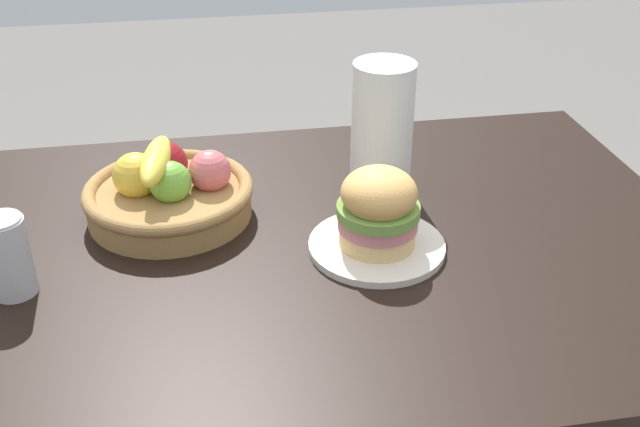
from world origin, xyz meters
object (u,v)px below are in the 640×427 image
plate (377,246)px  paper_towel_roll (382,128)px  sandwich (378,208)px  soda_can (8,256)px  fruit_basket (168,191)px

plate → paper_towel_roll: bearing=75.0°
plate → sandwich: size_ratio=1.67×
plate → soda_can: 0.56m
plate → fruit_basket: size_ratio=0.76×
fruit_basket → paper_towel_roll: (0.38, 0.03, 0.07)m
plate → fruit_basket: fruit_basket is taller
paper_towel_roll → soda_can: bearing=-159.9°
plate → paper_towel_roll: size_ratio=0.92×
soda_can → plate: bearing=2.1°
fruit_basket → plate: bearing=-27.3°
plate → sandwich: (0.00, 0.00, 0.07)m
soda_can → paper_towel_roll: bearing=20.1°
fruit_basket → paper_towel_roll: size_ratio=1.21×
plate → paper_towel_roll: (0.05, 0.20, 0.11)m
soda_can → fruit_basket: size_ratio=0.43×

